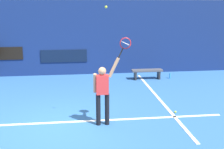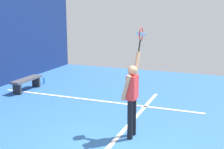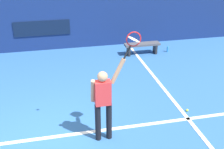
{
  "view_description": "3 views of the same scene",
  "coord_description": "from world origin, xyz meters",
  "px_view_note": "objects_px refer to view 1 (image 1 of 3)",
  "views": [
    {
      "loc": [
        0.66,
        -7.63,
        3.39
      ],
      "look_at": [
        1.65,
        0.49,
        1.35
      ],
      "focal_mm": 45.97,
      "sensor_mm": 36.0,
      "label": 1
    },
    {
      "loc": [
        -4.85,
        -1.96,
        2.91
      ],
      "look_at": [
        1.07,
        0.38,
        1.51
      ],
      "focal_mm": 47.56,
      "sensor_mm": 36.0,
      "label": 2
    },
    {
      "loc": [
        0.4,
        -5.08,
        4.12
      ],
      "look_at": [
        1.65,
        0.59,
        1.31
      ],
      "focal_mm": 44.89,
      "sensor_mm": 36.0,
      "label": 3
    }
  ],
  "objects_px": {
    "tennis_ball": "(106,7)",
    "spare_ball": "(175,112)",
    "tennis_racket": "(125,44)",
    "court_bench": "(147,72)",
    "tennis_player": "(103,91)",
    "water_bottle": "(170,76)"
  },
  "relations": [
    {
      "from": "court_bench",
      "to": "spare_ball",
      "type": "height_order",
      "value": "court_bench"
    },
    {
      "from": "tennis_player",
      "to": "tennis_racket",
      "type": "relative_size",
      "value": 3.16
    },
    {
      "from": "spare_ball",
      "to": "water_bottle",
      "type": "bearing_deg",
      "value": 74.28
    },
    {
      "from": "tennis_ball",
      "to": "spare_ball",
      "type": "distance_m",
      "value": 4.02
    },
    {
      "from": "tennis_racket",
      "to": "spare_ball",
      "type": "relative_size",
      "value": 9.1
    },
    {
      "from": "tennis_player",
      "to": "court_bench",
      "type": "relative_size",
      "value": 1.4
    },
    {
      "from": "tennis_ball",
      "to": "court_bench",
      "type": "bearing_deg",
      "value": 64.0
    },
    {
      "from": "water_bottle",
      "to": "spare_ball",
      "type": "bearing_deg",
      "value": -105.72
    },
    {
      "from": "tennis_racket",
      "to": "court_bench",
      "type": "relative_size",
      "value": 0.44
    },
    {
      "from": "tennis_racket",
      "to": "court_bench",
      "type": "height_order",
      "value": "tennis_racket"
    },
    {
      "from": "tennis_ball",
      "to": "spare_ball",
      "type": "xyz_separation_m",
      "value": [
        2.26,
        0.63,
        -3.26
      ]
    },
    {
      "from": "tennis_ball",
      "to": "court_bench",
      "type": "distance_m",
      "value": 6.14
    },
    {
      "from": "tennis_ball",
      "to": "court_bench",
      "type": "height_order",
      "value": "tennis_ball"
    },
    {
      "from": "spare_ball",
      "to": "court_bench",
      "type": "bearing_deg",
      "value": 88.72
    },
    {
      "from": "tennis_player",
      "to": "court_bench",
      "type": "bearing_deg",
      "value": 62.91
    },
    {
      "from": "tennis_racket",
      "to": "water_bottle",
      "type": "relative_size",
      "value": 2.58
    },
    {
      "from": "tennis_player",
      "to": "tennis_ball",
      "type": "distance_m",
      "value": 2.28
    },
    {
      "from": "tennis_racket",
      "to": "court_bench",
      "type": "distance_m",
      "value": 5.52
    },
    {
      "from": "tennis_ball",
      "to": "water_bottle",
      "type": "xyz_separation_m",
      "value": [
        3.45,
        4.83,
        -3.17
      ]
    },
    {
      "from": "tennis_racket",
      "to": "water_bottle",
      "type": "distance_m",
      "value": 6.05
    },
    {
      "from": "water_bottle",
      "to": "tennis_player",
      "type": "bearing_deg",
      "value": -126.42
    },
    {
      "from": "tennis_racket",
      "to": "court_bench",
      "type": "bearing_deg",
      "value": 69.01
    }
  ]
}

